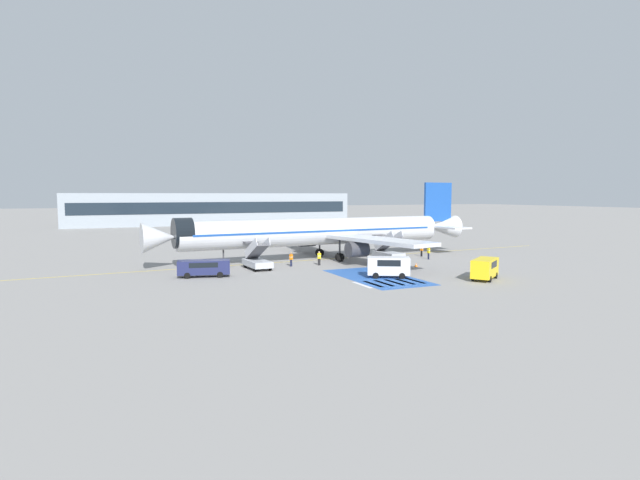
# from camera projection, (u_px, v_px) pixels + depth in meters

# --- Properties ---
(ground_plane) EXTENTS (600.00, 600.00, 0.00)m
(ground_plane) POSITION_uv_depth(u_px,v_px,m) (310.00, 261.00, 65.50)
(ground_plane) COLOR gray
(apron_leadline_yellow) EXTENTS (80.75, 4.65, 0.01)m
(apron_leadline_yellow) POSITION_uv_depth(u_px,v_px,m) (318.00, 260.00, 66.62)
(apron_leadline_yellow) COLOR gold
(apron_leadline_yellow) RESTS_ON ground_plane
(apron_stand_patch_blue) EXTENTS (6.67, 13.34, 0.01)m
(apron_stand_patch_blue) POSITION_uv_depth(u_px,v_px,m) (377.00, 277.00, 52.55)
(apron_stand_patch_blue) COLOR #2856A8
(apron_stand_patch_blue) RESTS_ON ground_plane
(apron_walkway_bar_0) EXTENTS (0.44, 3.60, 0.01)m
(apron_walkway_bar_0) POSITION_uv_depth(u_px,v_px,m) (362.00, 285.00, 47.97)
(apron_walkway_bar_0) COLOR silver
(apron_walkway_bar_0) RESTS_ON ground_plane
(apron_walkway_bar_1) EXTENTS (0.44, 3.60, 0.01)m
(apron_walkway_bar_1) POSITION_uv_depth(u_px,v_px,m) (373.00, 284.00, 48.46)
(apron_walkway_bar_1) COLOR silver
(apron_walkway_bar_1) RESTS_ON ground_plane
(apron_walkway_bar_2) EXTENTS (0.44, 3.60, 0.01)m
(apron_walkway_bar_2) POSITION_uv_depth(u_px,v_px,m) (384.00, 283.00, 48.94)
(apron_walkway_bar_2) COLOR silver
(apron_walkway_bar_2) RESTS_ON ground_plane
(apron_walkway_bar_3) EXTENTS (0.44, 3.60, 0.01)m
(apron_walkway_bar_3) POSITION_uv_depth(u_px,v_px,m) (394.00, 282.00, 49.43)
(apron_walkway_bar_3) COLOR silver
(apron_walkway_bar_3) RESTS_ON ground_plane
(apron_walkway_bar_4) EXTENTS (0.44, 3.60, 0.01)m
(apron_walkway_bar_4) POSITION_uv_depth(u_px,v_px,m) (404.00, 281.00, 49.91)
(apron_walkway_bar_4) COLOR silver
(apron_walkway_bar_4) RESTS_ON ground_plane
(apron_walkway_bar_5) EXTENTS (0.44, 3.60, 0.01)m
(apron_walkway_bar_5) POSITION_uv_depth(u_px,v_px,m) (414.00, 281.00, 50.39)
(apron_walkway_bar_5) COLOR silver
(apron_walkway_bar_5) RESTS_ON ground_plane
(airliner) EXTENTS (46.18, 34.56, 10.46)m
(airliner) POSITION_uv_depth(u_px,v_px,m) (322.00, 232.00, 66.58)
(airliner) COLOR silver
(airliner) RESTS_ON ground_plane
(boarding_stairs_forward) EXTENTS (2.46, 5.33, 3.89)m
(boarding_stairs_forward) POSITION_uv_depth(u_px,v_px,m) (257.00, 261.00, 58.11)
(boarding_stairs_forward) COLOR #ADB2BA
(boarding_stairs_forward) RESTS_ON ground_plane
(boarding_stairs_aft) EXTENTS (2.46, 5.33, 4.04)m
(boarding_stairs_aft) POSITION_uv_depth(u_px,v_px,m) (388.00, 252.00, 66.45)
(boarding_stairs_aft) COLOR #ADB2BA
(boarding_stairs_aft) RESTS_ON ground_plane
(fuel_tanker) EXTENTS (10.50, 4.15, 3.62)m
(fuel_tanker) POSITION_uv_depth(u_px,v_px,m) (297.00, 232.00, 91.67)
(fuel_tanker) COLOR #38383D
(fuel_tanker) RESTS_ON ground_plane
(service_van_0) EXTENTS (4.64, 4.00, 2.15)m
(service_van_0) POSITION_uv_depth(u_px,v_px,m) (485.00, 267.00, 50.86)
(service_van_0) COLOR yellow
(service_van_0) RESTS_ON ground_plane
(service_van_1) EXTENTS (5.65, 3.02, 1.78)m
(service_van_1) POSITION_uv_depth(u_px,v_px,m) (204.00, 267.00, 52.57)
(service_van_1) COLOR #1E234C
(service_van_1) RESTS_ON ground_plane
(service_van_2) EXTENTS (4.74, 3.71, 2.14)m
(service_van_2) POSITION_uv_depth(u_px,v_px,m) (388.00, 265.00, 52.25)
(service_van_2) COLOR silver
(service_van_2) RESTS_ON ground_plane
(ground_crew_0) EXTENTS (0.33, 0.47, 1.68)m
(ground_crew_0) POSITION_uv_depth(u_px,v_px,m) (422.00, 250.00, 70.05)
(ground_crew_0) COLOR black
(ground_crew_0) RESTS_ON ground_plane
(ground_crew_1) EXTENTS (0.25, 0.44, 1.77)m
(ground_crew_1) POSITION_uv_depth(u_px,v_px,m) (429.00, 252.00, 66.83)
(ground_crew_1) COLOR #191E38
(ground_crew_1) RESTS_ON ground_plane
(ground_crew_2) EXTENTS (0.49, 0.40, 1.70)m
(ground_crew_2) POSITION_uv_depth(u_px,v_px,m) (291.00, 258.00, 60.30)
(ground_crew_2) COLOR #191E38
(ground_crew_2) RESTS_ON ground_plane
(ground_crew_3) EXTENTS (0.47, 0.32, 1.73)m
(ground_crew_3) POSITION_uv_depth(u_px,v_px,m) (319.00, 257.00, 61.22)
(ground_crew_3) COLOR black
(ground_crew_3) RESTS_ON ground_plane
(traffic_cone_0) EXTENTS (0.41, 0.41, 0.46)m
(traffic_cone_0) POSITION_uv_depth(u_px,v_px,m) (416.00, 265.00, 60.11)
(traffic_cone_0) COLOR orange
(traffic_cone_0) RESTS_ON ground_plane
(terminal_building) EXTENTS (81.38, 12.10, 9.04)m
(terminal_building) POSITION_uv_depth(u_px,v_px,m) (215.00, 209.00, 146.58)
(terminal_building) COLOR #89939E
(terminal_building) RESTS_ON ground_plane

